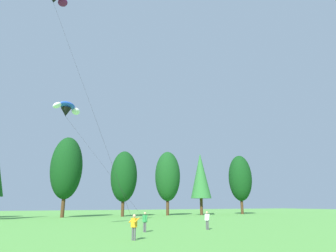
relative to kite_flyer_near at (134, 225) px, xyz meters
The scene contains 9 objects.
treeline_tree_d 38.61m from the kite_flyer_near, 90.32° to the left, with size 5.80×5.80×14.83m.
treeline_tree_e 38.92m from the kite_flyer_near, 73.64° to the left, with size 5.26×5.26×12.80m.
treeline_tree_f 44.47m from the kite_flyer_near, 60.89° to the left, with size 5.52×5.52×13.76m.
treeline_tree_g 48.34m from the kite_flyer_near, 51.87° to the left, with size 4.66×4.66×13.90m.
treeline_tree_h 56.41m from the kite_flyer_near, 42.45° to the left, with size 5.64×5.64×14.22m.
kite_flyer_near is the anchor object (origin of this frame).
kite_flyer_mid 5.83m from the kite_flyer_near, 60.97° to the left, with size 0.35×0.60×1.69m.
kite_flyer_far 10.31m from the kite_flyer_near, 27.65° to the left, with size 0.31×0.59×1.69m.
parafoil_kite_mid_blue_white 17.31m from the kite_flyer_near, 107.18° to the left, with size 8.19×8.59×12.19m.
Camera 1 is at (-11.37, -0.89, 2.38)m, focal length 30.81 mm.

